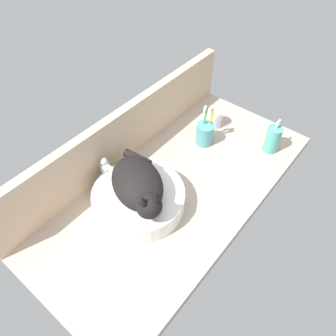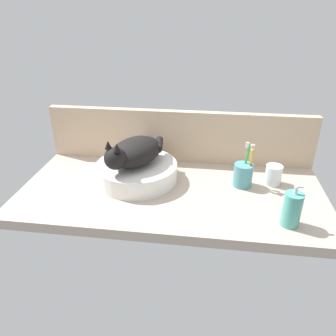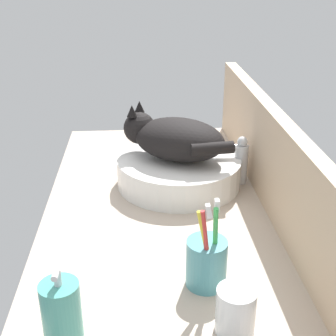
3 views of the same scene
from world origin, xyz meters
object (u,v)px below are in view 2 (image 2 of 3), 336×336
Objects in this scene: cat at (134,152)px; soap_dispenser at (292,209)px; faucet at (145,149)px; toothbrush_cup at (243,174)px; sink_basin at (137,172)px; water_glass at (273,176)px.

soap_dispenser is (58.69, -22.46, -7.26)cm from cat.
toothbrush_cup reaches higher than faucet.
water_glass is at bearing 4.43° from sink_basin.
cat is 18.34cm from faucet.
soap_dispenser reaches higher than faucet.
toothbrush_cup is at bearing 1.69° from sink_basin.
faucet is 1.65× the size of water_glass.
soap_dispenser reaches higher than water_glass.
faucet is 46.30cm from toothbrush_cup.
sink_basin is at bearing -90.76° from faucet.
cat is 1.61× the size of toothbrush_cup.
toothbrush_cup is (43.84, -14.72, -2.12)cm from faucet.
faucet is at bearing 168.32° from water_glass.
sink_basin is 4.10× the size of water_glass.
water_glass reaches higher than sink_basin.
faucet is at bearing 161.45° from toothbrush_cup.
toothbrush_cup is at bearing 119.34° from soap_dispenser.
water_glass is (57.10, 5.63, -9.86)cm from cat.
cat is at bearing 159.05° from soap_dispenser.
soap_dispenser is at bearing -34.45° from faucet.
cat reaches higher than faucet.
toothbrush_cup reaches higher than soap_dispenser.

